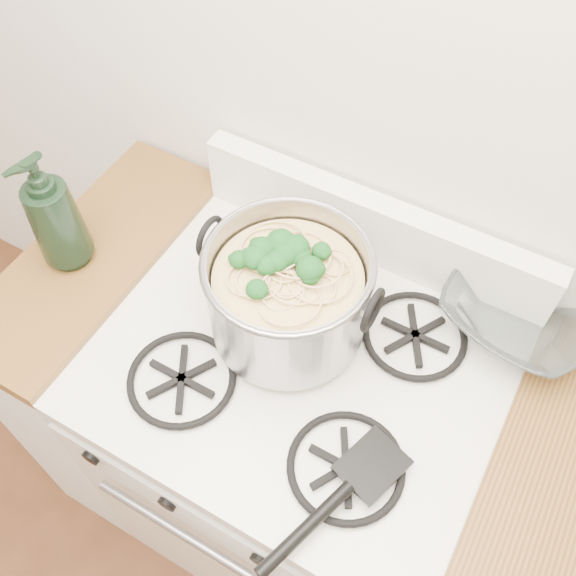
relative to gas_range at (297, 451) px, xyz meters
The scene contains 6 objects.
gas_range is the anchor object (origin of this frame).
counter_left 0.51m from the gas_range, behind, with size 0.25×0.65×0.92m.
stock_pot 0.59m from the gas_range, 137.04° to the left, with size 0.34×0.31×0.21m.
spatula 0.56m from the gas_range, 31.42° to the right, with size 0.29×0.31×0.02m, color black, non-canonical shape.
glass_bowl 0.66m from the gas_range, 40.21° to the left, with size 0.12×0.12×0.03m, color white.
bottle 0.82m from the gas_range, behind, with size 0.11×0.11×0.28m, color black.
Camera 1 is at (0.27, 0.73, 1.98)m, focal length 40.00 mm.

